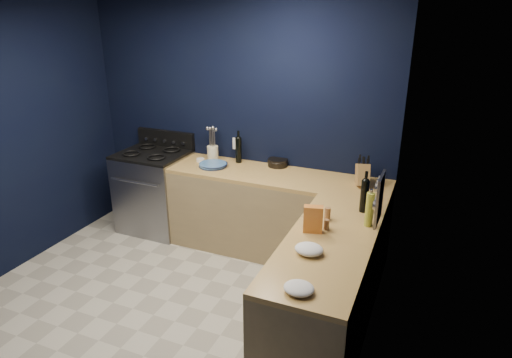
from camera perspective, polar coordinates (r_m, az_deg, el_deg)
The scene contains 26 objects.
floor at distance 4.13m, azimuth -13.12°, elevation -16.86°, with size 3.50×3.50×0.02m, color #B1AC9B.
wall_back at distance 4.93m, azimuth -2.46°, elevation 7.10°, with size 3.50×0.02×2.60m, color black.
wall_right at distance 2.84m, azimuth 14.84°, elevation -4.49°, with size 0.02×3.50×2.60m, color black.
cab_back at distance 4.72m, azimuth 2.63°, elevation -4.79°, with size 2.30×0.63×0.86m, color #967E53.
top_back at distance 4.55m, azimuth 2.72°, elevation 0.32°, with size 2.30×0.63×0.04m, color olive.
cab_right at distance 3.57m, azimuth 8.94°, elevation -14.51°, with size 0.63×1.67×0.86m, color #967E53.
top_right at distance 3.33m, azimuth 9.37°, elevation -8.19°, with size 0.63×1.67×0.04m, color olive.
gas_range at distance 5.37m, azimuth -12.90°, elevation -1.67°, with size 0.76×0.66×0.92m, color gray.
oven_door at distance 5.15m, azimuth -14.90°, elevation -3.01°, with size 0.59×0.02×0.42m, color black.
cooktop at distance 5.21m, azimuth -13.32°, elevation 3.15°, with size 0.76×0.66×0.03m, color black.
backguard at distance 5.41m, azimuth -11.58°, elevation 5.13°, with size 0.76×0.06×0.20m, color black.
spice_panel at distance 3.39m, azimuth 15.70°, elevation -2.50°, with size 0.02×0.28×0.38m, color gray.
wall_outlet at distance 4.97m, azimuth -2.53°, elevation 4.58°, with size 0.09×0.02×0.13m, color white.
plate_stack at distance 4.79m, azimuth -5.60°, elevation 1.83°, with size 0.30×0.30×0.04m, color #32658D.
ramekin at distance 4.96m, azimuth -7.20°, elevation 2.45°, with size 0.09×0.09×0.03m, color white.
utensil_crock at distance 5.00m, azimuth -5.62°, elevation 3.40°, with size 0.12×0.12×0.16m, color beige.
wine_bottle_back at distance 4.87m, azimuth -2.27°, elevation 3.74°, with size 0.07×0.07×0.28m, color black.
lemon_basket at distance 4.78m, azimuth 2.84°, elevation 2.14°, with size 0.21×0.21×0.08m, color black.
knife_block at distance 4.36m, azimuth 13.60°, elevation 0.55°, with size 0.11×0.19×0.21m, color olive.
wine_bottle_right at distance 3.78m, azimuth 13.83°, elevation -2.18°, with size 0.07×0.07×0.28m, color black.
oil_bottle at distance 3.54m, azimuth 14.46°, elevation -3.85°, with size 0.06×0.06×0.28m, color #9CA12F.
spice_jar_near at distance 3.60m, azimuth 9.23°, elevation -4.46°, with size 0.05×0.05×0.11m, color olive.
spice_jar_far at distance 3.46m, azimuth 9.11°, elevation -5.83°, with size 0.04×0.04×0.08m, color olive.
crouton_bag at distance 3.38m, azimuth 7.39°, elevation -5.17°, with size 0.14×0.07×0.21m, color red.
towel_front at distance 3.12m, azimuth 6.87°, elevation -9.00°, with size 0.20×0.17×0.07m, color white.
towel_end at distance 2.74m, azimuth 5.57°, elevation -13.87°, with size 0.19×0.17×0.06m, color white.
Camera 1 is at (2.06, -2.56, 2.49)m, focal length 30.94 mm.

